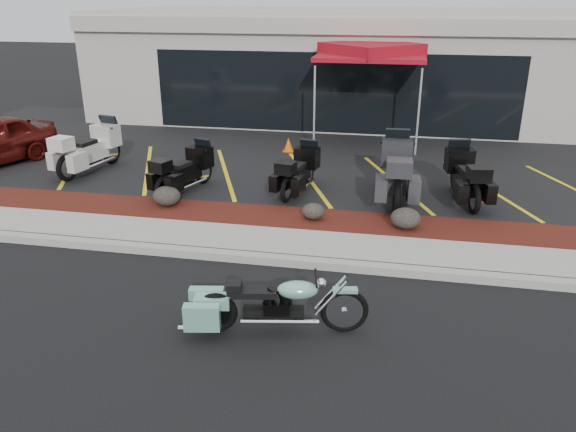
% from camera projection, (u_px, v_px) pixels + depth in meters
% --- Properties ---
extents(ground, '(90.00, 90.00, 0.00)m').
position_uv_depth(ground, '(255.00, 286.00, 9.38)').
color(ground, black).
rests_on(ground, ground).
extents(curb, '(24.00, 0.25, 0.15)m').
position_uv_depth(curb, '(267.00, 259.00, 10.17)').
color(curb, gray).
rests_on(curb, ground).
extents(sidewalk, '(24.00, 1.20, 0.15)m').
position_uv_depth(sidewalk, '(275.00, 243.00, 10.81)').
color(sidewalk, gray).
rests_on(sidewalk, ground).
extents(mulch_bed, '(24.00, 1.20, 0.16)m').
position_uv_depth(mulch_bed, '(287.00, 220.00, 11.91)').
color(mulch_bed, '#34140B').
rests_on(mulch_bed, ground).
extents(upper_lot, '(26.00, 9.60, 0.15)m').
position_uv_depth(upper_lot, '(321.00, 154.00, 16.83)').
color(upper_lot, black).
rests_on(upper_lot, ground).
extents(dealership_building, '(18.00, 8.16, 4.00)m').
position_uv_depth(dealership_building, '(344.00, 64.00, 21.84)').
color(dealership_building, '#9C958D').
rests_on(dealership_building, ground).
extents(boulder_left, '(0.62, 0.52, 0.44)m').
position_uv_depth(boulder_left, '(167.00, 196.00, 12.42)').
color(boulder_left, black).
rests_on(boulder_left, mulch_bed).
extents(boulder_mid, '(0.49, 0.41, 0.34)m').
position_uv_depth(boulder_mid, '(313.00, 211.00, 11.68)').
color(boulder_mid, black).
rests_on(boulder_mid, mulch_bed).
extents(boulder_right, '(0.60, 0.50, 0.43)m').
position_uv_depth(boulder_right, '(406.00, 218.00, 11.21)').
color(boulder_right, black).
rests_on(boulder_right, mulch_bed).
extents(hero_cruiser, '(2.68, 1.11, 0.92)m').
position_uv_depth(hero_cruiser, '(345.00, 304.00, 7.94)').
color(hero_cruiser, '#70AF99').
rests_on(hero_cruiser, ground).
extents(touring_white, '(1.34, 2.46, 1.35)m').
position_uv_depth(touring_white, '(110.00, 140.00, 15.35)').
color(touring_white, silver).
rests_on(touring_white, upper_lot).
extents(touring_black_front, '(1.36, 2.11, 1.15)m').
position_uv_depth(touring_black_front, '(203.00, 161.00, 13.77)').
color(touring_black_front, black).
rests_on(touring_black_front, upper_lot).
extents(touring_black_mid, '(1.11, 2.06, 1.14)m').
position_uv_depth(touring_black_mid, '(309.00, 162.00, 13.73)').
color(touring_black_mid, black).
rests_on(touring_black_mid, upper_lot).
extents(touring_grey, '(1.05, 2.54, 1.46)m').
position_uv_depth(touring_grey, '(396.00, 158.00, 13.44)').
color(touring_grey, '#2F3035').
rests_on(touring_grey, upper_lot).
extents(touring_black_rear, '(1.17, 2.27, 1.26)m').
position_uv_depth(touring_black_rear, '(457.00, 165.00, 13.29)').
color(touring_black_rear, black).
rests_on(touring_black_rear, upper_lot).
extents(traffic_cone, '(0.36, 0.36, 0.41)m').
position_uv_depth(traffic_cone, '(288.00, 145.00, 16.76)').
color(traffic_cone, '#CA5606').
rests_on(traffic_cone, upper_lot).
extents(popup_canopy, '(4.28, 4.28, 3.01)m').
position_uv_depth(popup_canopy, '(371.00, 52.00, 17.11)').
color(popup_canopy, silver).
rests_on(popup_canopy, upper_lot).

